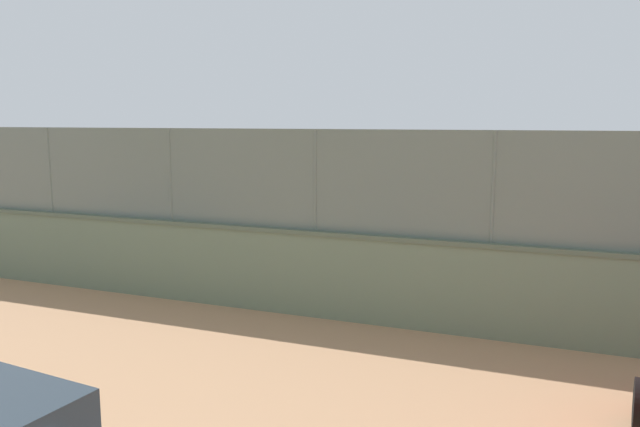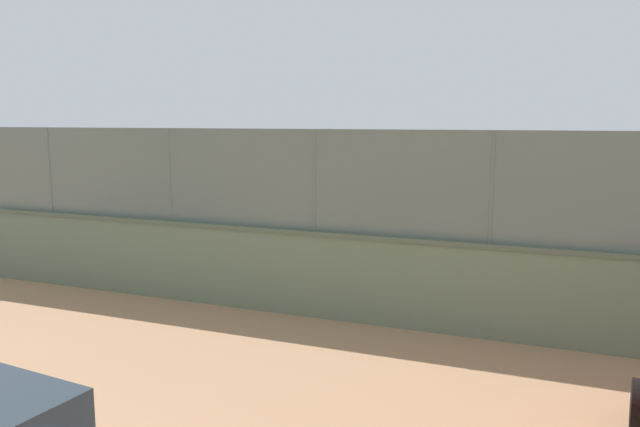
{
  "view_description": "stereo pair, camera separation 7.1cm",
  "coord_description": "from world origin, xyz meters",
  "px_view_note": "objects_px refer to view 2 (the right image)",
  "views": [
    {
      "loc": [
        -8.66,
        20.39,
        3.69
      ],
      "look_at": [
        -2.44,
        5.12,
        1.18
      ],
      "focal_mm": 34.67,
      "sensor_mm": 36.0,
      "label": 1
    },
    {
      "loc": [
        -8.72,
        20.36,
        3.69
      ],
      "look_at": [
        -2.44,
        5.12,
        1.18
      ],
      "focal_mm": 34.67,
      "sensor_mm": 36.0,
      "label": 2
    }
  ],
  "objects_px": {
    "player_baseline_waiting": "(367,214)",
    "sports_ball": "(407,198)",
    "player_at_service_line": "(389,199)",
    "spare_ball_by_wall": "(31,267)",
    "courtside_bench": "(91,254)"
  },
  "relations": [
    {
      "from": "player_baseline_waiting",
      "to": "sports_ball",
      "type": "height_order",
      "value": "player_baseline_waiting"
    },
    {
      "from": "player_at_service_line",
      "to": "player_baseline_waiting",
      "type": "bearing_deg",
      "value": 94.3
    },
    {
      "from": "spare_ball_by_wall",
      "to": "player_at_service_line",
      "type": "bearing_deg",
      "value": -124.93
    },
    {
      "from": "player_at_service_line",
      "to": "courtside_bench",
      "type": "xyz_separation_m",
      "value": [
        4.84,
        9.09,
        -0.52
      ]
    },
    {
      "from": "player_at_service_line",
      "to": "player_baseline_waiting",
      "type": "height_order",
      "value": "player_at_service_line"
    },
    {
      "from": "player_baseline_waiting",
      "to": "sports_ball",
      "type": "distance_m",
      "value": 2.12
    },
    {
      "from": "spare_ball_by_wall",
      "to": "courtside_bench",
      "type": "distance_m",
      "value": 1.77
    },
    {
      "from": "player_baseline_waiting",
      "to": "sports_ball",
      "type": "xyz_separation_m",
      "value": [
        -0.69,
        -1.98,
        0.31
      ]
    },
    {
      "from": "sports_ball",
      "to": "spare_ball_by_wall",
      "type": "bearing_deg",
      "value": 47.71
    },
    {
      "from": "player_at_service_line",
      "to": "player_baseline_waiting",
      "type": "distance_m",
      "value": 3.15
    },
    {
      "from": "player_baseline_waiting",
      "to": "sports_ball",
      "type": "bearing_deg",
      "value": -109.12
    },
    {
      "from": "player_at_service_line",
      "to": "spare_ball_by_wall",
      "type": "relative_size",
      "value": 13.89
    },
    {
      "from": "player_baseline_waiting",
      "to": "courtside_bench",
      "type": "relative_size",
      "value": 0.95
    },
    {
      "from": "player_baseline_waiting",
      "to": "spare_ball_by_wall",
      "type": "bearing_deg",
      "value": 42.56
    },
    {
      "from": "sports_ball",
      "to": "spare_ball_by_wall",
      "type": "relative_size",
      "value": 1.24
    }
  ]
}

